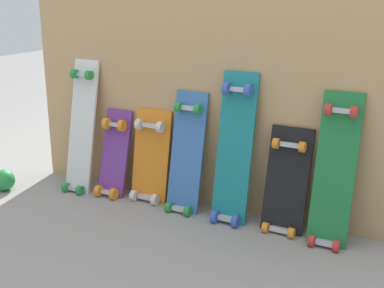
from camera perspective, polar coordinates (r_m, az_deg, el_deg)
The scene contains 10 objects.
ground_plane at distance 2.93m, azimuth 0.64°, elevation -6.88°, with size 12.00×12.00×0.00m, color gray.
plywood_wall_panel at distance 2.78m, azimuth 1.35°, elevation 7.06°, with size 2.19×0.04×1.41m, color tan.
skateboard_white at distance 3.16m, azimuth -12.01°, elevation 1.27°, with size 0.17×0.24×0.84m.
skateboard_purple at distance 3.07m, azimuth -8.58°, elevation -1.58°, with size 0.17×0.21×0.56m.
skateboard_orange at distance 2.96m, azimuth -4.58°, elevation -1.90°, with size 0.23×0.17×0.58m.
skateboard_blue at distance 2.81m, azimuth -0.65°, elevation -1.63°, with size 0.19×0.21×0.71m.
skateboard_teal at distance 2.67m, azimuth 4.58°, elevation -1.16°, with size 0.19×0.22×0.83m.
skateboard_black at distance 2.63m, azimuth 10.20°, elevation -4.68°, with size 0.21×0.20×0.59m.
skateboard_green at distance 2.53m, azimuth 15.24°, elevation -3.53°, with size 0.19×0.24×0.79m.
rubber_ball at distance 3.33m, azimuth -19.84°, elevation -3.72°, with size 0.13×0.13×0.13m, color #268C3F.
Camera 1 is at (1.21, -2.39, 1.18)m, focal length 48.83 mm.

